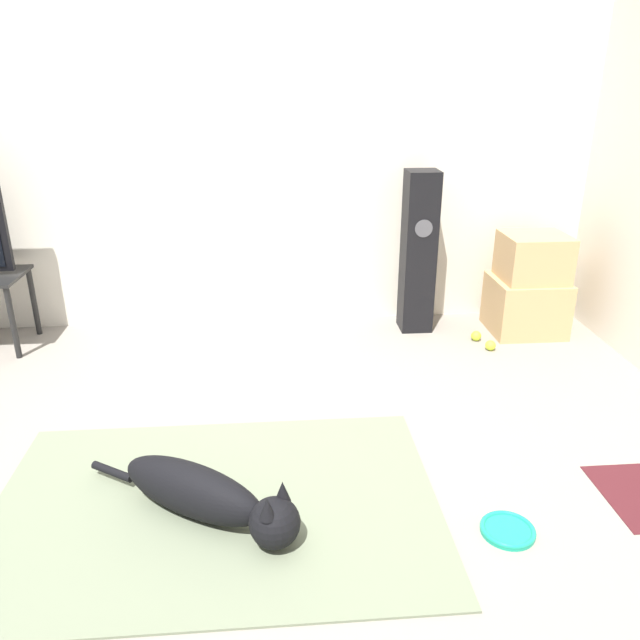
{
  "coord_description": "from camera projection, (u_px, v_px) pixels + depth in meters",
  "views": [
    {
      "loc": [
        0.41,
        -2.06,
        1.65
      ],
      "look_at": [
        0.65,
        0.92,
        0.45
      ],
      "focal_mm": 35.0,
      "sensor_mm": 36.0,
      "label": 1
    }
  ],
  "objects": [
    {
      "name": "ground_plane",
      "position": [
        176.0,
        515.0,
        2.49
      ],
      "size": [
        12.0,
        12.0,
        0.0
      ],
      "primitive_type": "plane",
      "color": "gray"
    },
    {
      "name": "wall_back",
      "position": [
        202.0,
        134.0,
        3.95
      ],
      "size": [
        8.0,
        0.06,
        2.55
      ],
      "color": "silver",
      "rests_on": "ground_plane"
    },
    {
      "name": "area_rug",
      "position": [
        217.0,
        505.0,
        2.54
      ],
      "size": [
        1.8,
        1.24,
        0.01
      ],
      "color": "slate",
      "rests_on": "ground_plane"
    },
    {
      "name": "dog",
      "position": [
        209.0,
        496.0,
        2.41
      ],
      "size": [
        0.88,
        0.61,
        0.25
      ],
      "color": "black",
      "rests_on": "area_rug"
    },
    {
      "name": "frisbee",
      "position": [
        508.0,
        530.0,
        2.39
      ],
      "size": [
        0.21,
        0.21,
        0.03
      ],
      "color": "#199E7A",
      "rests_on": "ground_plane"
    },
    {
      "name": "cardboard_box_lower",
      "position": [
        526.0,
        305.0,
        4.18
      ],
      "size": [
        0.47,
        0.43,
        0.37
      ],
      "color": "tan",
      "rests_on": "ground_plane"
    },
    {
      "name": "cardboard_box_upper",
      "position": [
        534.0,
        257.0,
        4.05
      ],
      "size": [
        0.4,
        0.37,
        0.3
      ],
      "color": "tan",
      "rests_on": "cardboard_box_lower"
    },
    {
      "name": "floor_speaker",
      "position": [
        418.0,
        253.0,
        4.09
      ],
      "size": [
        0.21,
        0.21,
        1.07
      ],
      "color": "black",
      "rests_on": "ground_plane"
    },
    {
      "name": "tennis_ball_by_boxes",
      "position": [
        476.0,
        336.0,
        4.08
      ],
      "size": [
        0.07,
        0.07,
        0.07
      ],
      "color": "#C6E033",
      "rests_on": "ground_plane"
    },
    {
      "name": "tennis_ball_near_speaker",
      "position": [
        490.0,
        345.0,
        3.94
      ],
      "size": [
        0.07,
        0.07,
        0.07
      ],
      "color": "#C6E033",
      "rests_on": "ground_plane"
    }
  ]
}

